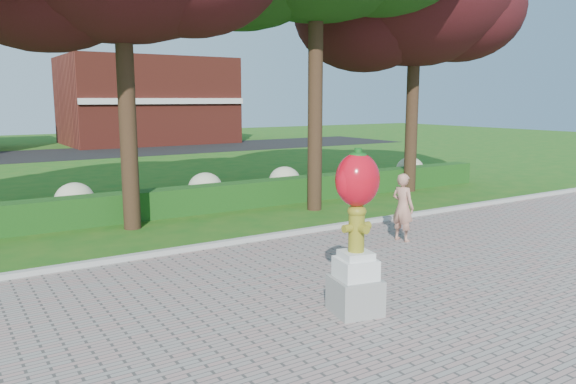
# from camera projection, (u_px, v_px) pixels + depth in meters

# --- Properties ---
(ground) EXTENTS (100.00, 100.00, 0.00)m
(ground) POSITION_uv_depth(u_px,v_px,m) (331.00, 275.00, 10.82)
(ground) COLOR #1B5816
(ground) RESTS_ON ground
(walkway) EXTENTS (40.00, 14.00, 0.04)m
(walkway) POSITION_uv_depth(u_px,v_px,m) (511.00, 352.00, 7.50)
(walkway) COLOR gray
(walkway) RESTS_ON ground
(curb) EXTENTS (40.00, 0.18, 0.15)m
(curb) POSITION_uv_depth(u_px,v_px,m) (255.00, 239.00, 13.31)
(curb) COLOR #ADADA5
(curb) RESTS_ON ground
(lawn_hedge) EXTENTS (24.00, 0.70, 0.80)m
(lawn_hedge) POSITION_uv_depth(u_px,v_px,m) (189.00, 200.00, 16.58)
(lawn_hedge) COLOR #164614
(lawn_hedge) RESTS_ON ground
(hydrangea_row) EXTENTS (20.10, 1.10, 0.99)m
(hydrangea_row) POSITION_uv_depth(u_px,v_px,m) (193.00, 189.00, 17.69)
(hydrangea_row) COLOR #B8B98D
(hydrangea_row) RESTS_ON ground
(street) EXTENTS (50.00, 8.00, 0.02)m
(street) POSITION_uv_depth(u_px,v_px,m) (54.00, 155.00, 34.09)
(street) COLOR black
(street) RESTS_ON ground
(building_right) EXTENTS (12.00, 8.00, 6.40)m
(building_right) POSITION_uv_depth(u_px,v_px,m) (147.00, 101.00, 42.80)
(building_right) COLOR maroon
(building_right) RESTS_ON ground
(hydrant_sculpture) EXTENTS (0.83, 0.83, 2.60)m
(hydrant_sculpture) POSITION_uv_depth(u_px,v_px,m) (357.00, 228.00, 8.61)
(hydrant_sculpture) COLOR gray
(hydrant_sculpture) RESTS_ON walkway
(woman) EXTENTS (0.47, 0.64, 1.61)m
(woman) POSITION_uv_depth(u_px,v_px,m) (403.00, 207.00, 13.20)
(woman) COLOR tan
(woman) RESTS_ON walkway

